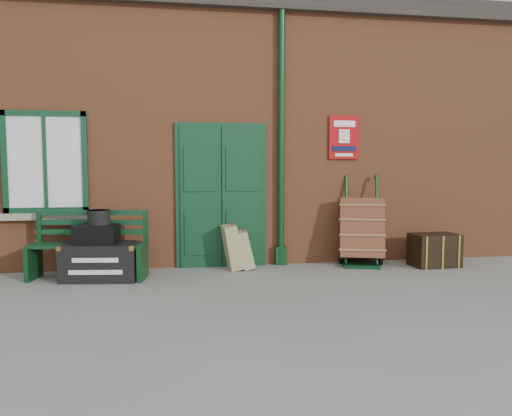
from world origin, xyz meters
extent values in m
plane|color=gray|center=(0.00, 0.00, 0.00)|extent=(80.00, 80.00, 0.00)
cube|color=#9E5633|center=(0.00, 3.50, 2.00)|extent=(10.00, 4.00, 4.00)
cube|color=#38302B|center=(0.00, 3.50, 4.15)|extent=(10.30, 4.30, 0.30)
cube|color=#0F381F|center=(-0.30, 1.46, 1.10)|extent=(1.42, 0.12, 2.32)
cube|color=white|center=(-2.90, 1.45, 1.65)|extent=(1.20, 0.08, 1.50)
cylinder|color=#0D3718|center=(0.65, 1.42, 2.00)|extent=(0.10, 0.10, 4.00)
cube|color=#A70B0D|center=(1.70, 1.47, 2.05)|extent=(0.50, 0.03, 0.70)
cube|color=#0F381F|center=(-2.25, 0.89, 0.48)|extent=(1.65, 0.69, 0.04)
cube|color=#0F381F|center=(-2.21, 1.12, 0.78)|extent=(1.59, 0.31, 0.43)
cube|color=#0D3718|center=(-3.00, 1.02, 0.24)|extent=(0.14, 0.49, 0.48)
cube|color=#0D3718|center=(-1.49, 0.76, 0.24)|extent=(0.14, 0.49, 0.48)
cube|color=black|center=(-2.06, 0.83, 0.26)|extent=(1.10, 0.70, 0.52)
cube|color=black|center=(-2.11, 0.83, 0.64)|extent=(0.62, 0.49, 0.26)
cylinder|color=black|center=(-2.08, 0.86, 0.88)|extent=(0.35, 0.35, 0.21)
cube|color=tan|center=(-0.17, 1.25, 0.35)|extent=(0.34, 0.50, 0.70)
cube|color=tan|center=(0.01, 1.25, 0.30)|extent=(0.34, 0.45, 0.60)
cube|color=#0D3718|center=(1.88, 1.06, 0.03)|extent=(0.64, 0.54, 0.06)
cylinder|color=#0D3718|center=(1.70, 1.32, 0.72)|extent=(0.16, 0.39, 1.40)
cylinder|color=#0D3718|center=(2.17, 1.18, 0.72)|extent=(0.16, 0.39, 1.40)
cylinder|color=black|center=(1.64, 1.36, 0.13)|extent=(0.13, 0.27, 0.26)
cylinder|color=black|center=(2.25, 1.18, 0.13)|extent=(0.13, 0.27, 0.26)
cube|color=brown|center=(1.93, 1.23, 0.57)|extent=(0.87, 0.91, 1.04)
cube|color=black|center=(3.04, 0.92, 0.26)|extent=(0.74, 0.50, 0.52)
camera|label=1|loc=(-1.06, -6.33, 1.61)|focal=35.00mm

